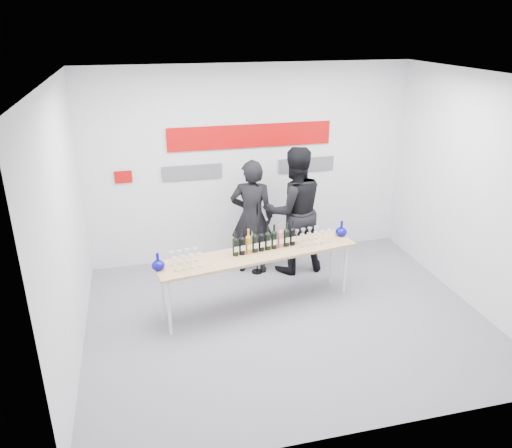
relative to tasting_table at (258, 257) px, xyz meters
name	(u,v)px	position (x,y,z in m)	size (l,w,h in m)	color
ground	(286,318)	(0.28, -0.38, -0.73)	(5.00, 5.00, 0.00)	slate
back_wall	(250,165)	(0.28, 1.62, 0.77)	(5.00, 0.04, 3.00)	silver
signage	(247,146)	(0.23, 1.59, 1.07)	(3.38, 0.02, 0.79)	#B00707
tasting_table	(258,257)	(0.00, 0.00, 0.00)	(2.70, 0.96, 0.79)	tan
wine_bottles	(265,238)	(0.10, 0.06, 0.22)	(0.89, 0.22, 0.33)	black
decanter_left	(158,261)	(-1.27, -0.17, 0.17)	(0.16, 0.16, 0.21)	#080785
decanter_right	(341,228)	(1.25, 0.26, 0.17)	(0.16, 0.16, 0.21)	#080785
glasses_left	(186,259)	(-0.94, -0.16, 0.15)	(0.39, 0.27, 0.18)	silver
glasses_right	(311,237)	(0.77, 0.12, 0.15)	(0.49, 0.27, 0.18)	silver
presenter_left	(252,217)	(0.17, 1.03, 0.14)	(0.63, 0.42, 1.74)	black
presenter_right	(294,211)	(0.78, 0.92, 0.22)	(0.93, 0.73, 1.92)	black
mic_stand	(257,246)	(0.22, 0.94, -0.30)	(0.17, 0.17, 1.42)	black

